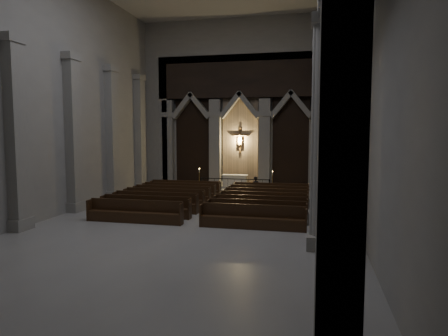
% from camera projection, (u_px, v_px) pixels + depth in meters
% --- Properties ---
extents(room, '(24.00, 24.10, 12.00)m').
position_uv_depth(room, '(191.00, 50.00, 17.00)').
color(room, '#9F9C96').
rests_on(room, ground).
extents(sanctuary_wall, '(14.00, 0.77, 12.00)m').
position_uv_depth(sanctuary_wall, '(240.00, 96.00, 28.30)').
color(sanctuary_wall, gray).
rests_on(sanctuary_wall, ground).
extents(right_arcade, '(1.00, 24.00, 12.00)m').
position_uv_depth(right_arcade, '(323.00, 45.00, 17.08)').
color(right_arcade, gray).
rests_on(right_arcade, ground).
extents(left_pilasters, '(0.60, 13.00, 8.03)m').
position_uv_depth(left_pilasters, '(95.00, 135.00, 22.21)').
color(left_pilasters, gray).
rests_on(left_pilasters, ground).
extents(sanctuary_step, '(8.50, 2.60, 0.15)m').
position_uv_depth(sanctuary_step, '(237.00, 189.00, 28.00)').
color(sanctuary_step, gray).
rests_on(sanctuary_step, ground).
extents(altar, '(1.79, 0.72, 0.91)m').
position_uv_depth(altar, '(235.00, 181.00, 28.27)').
color(altar, silver).
rests_on(altar, sanctuary_step).
extents(altar_rail, '(4.82, 0.09, 0.95)m').
position_uv_depth(altar_rail, '(235.00, 183.00, 27.11)').
color(altar_rail, black).
rests_on(altar_rail, ground).
extents(candle_stand_left, '(0.27, 0.27, 1.60)m').
position_uv_depth(candle_stand_left, '(199.00, 185.00, 27.35)').
color(candle_stand_left, '#AF8935').
rests_on(candle_stand_left, ground).
extents(candle_stand_right, '(0.25, 0.25, 1.50)m').
position_uv_depth(candle_stand_right, '(272.00, 187.00, 26.61)').
color(candle_stand_right, '#AF8935').
rests_on(candle_stand_right, ground).
extents(pews, '(9.95, 7.82, 1.01)m').
position_uv_depth(pews, '(212.00, 203.00, 21.09)').
color(pews, black).
rests_on(pews, ground).
extents(worshipper, '(0.58, 0.49, 1.35)m').
position_uv_depth(worshipper, '(256.00, 187.00, 24.59)').
color(worshipper, black).
rests_on(worshipper, ground).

